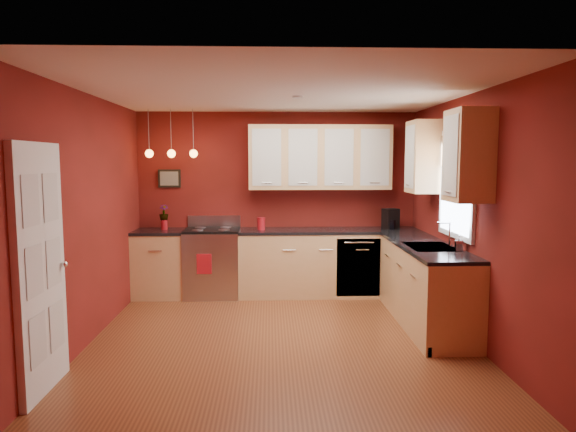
{
  "coord_description": "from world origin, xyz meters",
  "views": [
    {
      "loc": [
        -0.11,
        -5.35,
        1.9
      ],
      "look_at": [
        0.12,
        1.0,
        1.22
      ],
      "focal_mm": 32.0,
      "sensor_mm": 36.0,
      "label": 1
    }
  ],
  "objects_px": {
    "gas_range": "(213,262)",
    "sink": "(430,249)",
    "red_canister": "(261,224)",
    "soap_pump": "(459,243)",
    "coffee_maker": "(391,220)"
  },
  "relations": [
    {
      "from": "red_canister",
      "to": "soap_pump",
      "type": "bearing_deg",
      "value": -39.55
    },
    {
      "from": "gas_range",
      "to": "soap_pump",
      "type": "bearing_deg",
      "value": -32.44
    },
    {
      "from": "gas_range",
      "to": "sink",
      "type": "bearing_deg",
      "value": -29.78
    },
    {
      "from": "coffee_maker",
      "to": "soap_pump",
      "type": "xyz_separation_m",
      "value": [
        0.31,
        -1.8,
        -0.05
      ]
    },
    {
      "from": "gas_range",
      "to": "sink",
      "type": "distance_m",
      "value": 3.05
    },
    {
      "from": "sink",
      "to": "gas_range",
      "type": "bearing_deg",
      "value": 150.22
    },
    {
      "from": "sink",
      "to": "coffee_maker",
      "type": "height_order",
      "value": "coffee_maker"
    },
    {
      "from": "sink",
      "to": "red_canister",
      "type": "xyz_separation_m",
      "value": [
        -1.93,
        1.47,
        0.11
      ]
    },
    {
      "from": "red_canister",
      "to": "coffee_maker",
      "type": "height_order",
      "value": "coffee_maker"
    },
    {
      "from": "gas_range",
      "to": "coffee_maker",
      "type": "bearing_deg",
      "value": -0.06
    },
    {
      "from": "gas_range",
      "to": "coffee_maker",
      "type": "distance_m",
      "value": 2.59
    },
    {
      "from": "red_canister",
      "to": "soap_pump",
      "type": "distance_m",
      "value": 2.78
    },
    {
      "from": "gas_range",
      "to": "soap_pump",
      "type": "height_order",
      "value": "soap_pump"
    },
    {
      "from": "coffee_maker",
      "to": "soap_pump",
      "type": "distance_m",
      "value": 1.83
    },
    {
      "from": "sink",
      "to": "red_canister",
      "type": "bearing_deg",
      "value": 142.73
    }
  ]
}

